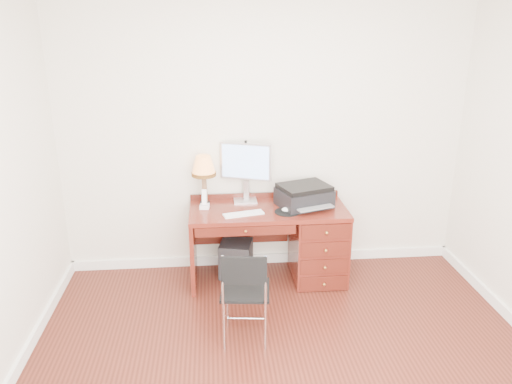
{
  "coord_description": "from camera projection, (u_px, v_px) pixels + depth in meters",
  "views": [
    {
      "loc": [
        -0.52,
        -3.03,
        2.47
      ],
      "look_at": [
        -0.14,
        1.2,
        0.99
      ],
      "focal_mm": 35.0,
      "sensor_mm": 36.0,
      "label": 1
    }
  ],
  "objects": [
    {
      "name": "phone",
      "position": [
        205.0,
        203.0,
        4.75
      ],
      "size": [
        0.1,
        0.1,
        0.19
      ],
      "rotation": [
        0.0,
        0.0,
        -0.11
      ],
      "color": "white",
      "rests_on": "desk"
    },
    {
      "name": "equipment_box",
      "position": [
        236.0,
        259.0,
        5.03
      ],
      "size": [
        0.37,
        0.37,
        0.36
      ],
      "primitive_type": "cube",
      "rotation": [
        0.0,
        0.0,
        -0.23
      ],
      "color": "black",
      "rests_on": "ground"
    },
    {
      "name": "mouse_pad",
      "position": [
        287.0,
        211.0,
        4.67
      ],
      "size": [
        0.24,
        0.24,
        0.05
      ],
      "color": "black",
      "rests_on": "desk"
    },
    {
      "name": "chair",
      "position": [
        246.0,
        287.0,
        3.88
      ],
      "size": [
        0.42,
        0.42,
        0.81
      ],
      "rotation": [
        0.0,
        0.0,
        -0.11
      ],
      "color": "black",
      "rests_on": "ground"
    },
    {
      "name": "desk",
      "position": [
        300.0,
        239.0,
        4.91
      ],
      "size": [
        1.5,
        0.67,
        0.75
      ],
      "color": "maroon",
      "rests_on": "ground"
    },
    {
      "name": "ground",
      "position": [
        289.0,
        370.0,
        3.7
      ],
      "size": [
        4.0,
        4.0,
        0.0
      ],
      "primitive_type": "plane",
      "color": "#39140D",
      "rests_on": "ground"
    },
    {
      "name": "pen_cup",
      "position": [
        282.0,
        200.0,
        4.85
      ],
      "size": [
        0.08,
        0.08,
        0.1
      ],
      "primitive_type": "cylinder",
      "color": "black",
      "rests_on": "desk"
    },
    {
      "name": "room_shell",
      "position": [
        278.0,
        316.0,
        4.28
      ],
      "size": [
        4.0,
        4.0,
        4.0
      ],
      "color": "silver",
      "rests_on": "ground"
    },
    {
      "name": "keyboard",
      "position": [
        243.0,
        214.0,
        4.61
      ],
      "size": [
        0.39,
        0.2,
        0.01
      ],
      "primitive_type": "cube",
      "rotation": [
        0.0,
        0.0,
        0.24
      ],
      "color": "white",
      "rests_on": "desk"
    },
    {
      "name": "printer",
      "position": [
        304.0,
        196.0,
        4.8
      ],
      "size": [
        0.57,
        0.51,
        0.21
      ],
      "rotation": [
        0.0,
        0.0,
        0.33
      ],
      "color": "black",
      "rests_on": "desk"
    },
    {
      "name": "leg_lamp",
      "position": [
        204.0,
        169.0,
        4.77
      ],
      "size": [
        0.24,
        0.24,
        0.48
      ],
      "color": "black",
      "rests_on": "desk"
    },
    {
      "name": "monitor",
      "position": [
        245.0,
        165.0,
        4.85
      ],
      "size": [
        0.5,
        0.25,
        0.59
      ],
      "rotation": [
        0.0,
        0.0,
        -0.35
      ],
      "color": "silver",
      "rests_on": "desk"
    }
  ]
}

